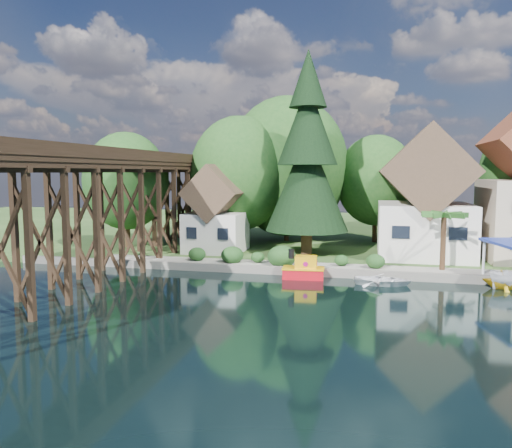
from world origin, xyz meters
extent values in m
plane|color=black|center=(0.00, 0.00, 0.00)|extent=(140.00, 140.00, 0.00)
cube|color=#29481C|center=(0.00, 34.00, 0.25)|extent=(140.00, 52.00, 0.50)
cube|color=slate|center=(4.00, 8.00, 0.31)|extent=(60.00, 0.40, 0.62)
cube|color=gray|center=(6.00, 9.30, 0.53)|extent=(50.00, 2.60, 0.06)
cube|color=black|center=(-16.00, -6.40, 4.00)|extent=(4.00, 0.36, 8.00)
cube|color=black|center=(-16.00, -3.20, 4.00)|extent=(4.00, 0.36, 8.00)
cube|color=black|center=(-16.00, 0.00, 4.00)|extent=(4.00, 0.36, 8.00)
cube|color=black|center=(-16.00, 3.20, 4.00)|extent=(4.00, 0.36, 8.00)
cube|color=black|center=(-16.00, 6.40, 4.00)|extent=(4.00, 0.36, 8.00)
cube|color=black|center=(-16.00, 9.60, 4.00)|extent=(4.00, 0.36, 8.00)
cube|color=black|center=(-16.00, 12.80, 4.00)|extent=(4.00, 0.36, 8.00)
cube|color=black|center=(-16.00, 16.00, 4.00)|extent=(4.00, 0.36, 8.00)
cube|color=black|center=(-16.00, 19.20, 4.00)|extent=(4.00, 0.36, 8.00)
cube|color=black|center=(-16.00, 22.40, 4.00)|extent=(4.00, 0.36, 8.00)
cube|color=black|center=(-16.00, 25.60, 4.00)|extent=(4.00, 0.36, 8.00)
cube|color=black|center=(-17.75, 6.00, 8.05)|extent=(0.35, 44.00, 0.35)
cube|color=black|center=(-14.25, 6.00, 8.05)|extent=(0.35, 44.00, 0.35)
cube|color=black|center=(-16.00, 6.00, 8.35)|extent=(4.00, 44.00, 0.30)
cube|color=black|center=(-18.00, 6.00, 8.90)|extent=(0.12, 44.00, 0.80)
cube|color=black|center=(-14.00, 6.00, 8.90)|extent=(0.12, 44.00, 0.80)
cube|color=silver|center=(7.00, 16.00, 2.75)|extent=(7.50, 8.00, 4.50)
cube|color=#4D3929|center=(7.00, 16.00, 7.70)|extent=(7.64, 8.64, 7.64)
cube|color=black|center=(4.90, 11.96, 2.98)|extent=(1.35, 0.08, 1.00)
cube|color=black|center=(9.10, 11.96, 2.98)|extent=(1.35, 0.08, 1.00)
cube|color=silver|center=(-11.00, 14.50, 2.25)|extent=(5.00, 5.00, 3.50)
cube|color=#4D3929|center=(-11.00, 14.50, 5.80)|extent=(5.09, 5.40, 5.09)
cube|color=black|center=(-12.40, 11.96, 2.43)|extent=(0.90, 0.08, 1.00)
cube|color=black|center=(-9.60, 11.96, 2.43)|extent=(0.90, 0.08, 1.00)
cylinder|color=#382314|center=(-10.00, 19.00, 2.75)|extent=(0.50, 0.50, 4.50)
ellipsoid|color=#1E4C1B|center=(-10.00, 19.00, 7.50)|extent=(4.40, 4.40, 5.06)
cylinder|color=#382314|center=(-6.00, 23.00, 2.98)|extent=(0.50, 0.50, 4.95)
ellipsoid|color=#1E4C1B|center=(-6.00, 23.00, 8.20)|extent=(5.00, 5.00, 5.75)
cylinder|color=#382314|center=(3.00, 24.00, 2.52)|extent=(0.50, 0.50, 4.05)
ellipsoid|color=#1E4C1B|center=(3.00, 24.00, 6.80)|extent=(4.00, 4.00, 4.60)
cylinder|color=#382314|center=(-20.00, 15.00, 2.52)|extent=(0.50, 0.50, 4.05)
ellipsoid|color=#1E4C1B|center=(-20.00, 15.00, 6.80)|extent=(4.00, 4.00, 4.60)
ellipsoid|color=#174018|center=(-8.00, 9.20, 1.27)|extent=(1.98, 1.98, 1.53)
ellipsoid|color=#174018|center=(-6.00, 9.50, 1.09)|extent=(1.54, 1.54, 1.19)
ellipsoid|color=#174018|center=(-4.00, 9.00, 1.35)|extent=(2.20, 2.20, 1.70)
ellipsoid|color=#174018|center=(-11.00, 9.40, 1.18)|extent=(1.76, 1.76, 1.36)
ellipsoid|color=#174018|center=(0.50, 9.60, 1.09)|extent=(1.54, 1.54, 1.19)
ellipsoid|color=#174018|center=(3.00, 9.30, 1.18)|extent=(1.76, 1.76, 1.36)
cylinder|color=#382314|center=(-2.78, 14.37, 2.10)|extent=(0.96, 0.96, 3.21)
cone|color=black|center=(-2.78, 14.37, 6.91)|extent=(7.05, 7.05, 8.55)
cone|color=black|center=(-2.78, 14.37, 11.72)|extent=(5.13, 5.13, 6.95)
cone|color=black|center=(-2.78, 14.37, 15.46)|extent=(3.21, 3.21, 4.81)
cylinder|color=#382314|center=(7.75, 9.78, 2.46)|extent=(0.39, 0.39, 3.92)
ellipsoid|color=#1C4818|center=(7.75, 9.78, 4.59)|extent=(3.38, 3.38, 0.89)
cube|color=red|center=(-2.07, 7.05, 0.34)|extent=(3.00, 1.76, 0.77)
cube|color=#F1AC0C|center=(-2.07, 7.05, 0.75)|extent=(3.10, 1.86, 0.10)
cube|color=#F1AC0C|center=(-1.88, 7.07, 1.16)|extent=(1.63, 1.27, 0.96)
cylinder|color=black|center=(-2.94, 6.98, 1.78)|extent=(0.42, 0.42, 0.67)
cylinder|color=#A70C60|center=(-1.83, 6.47, 1.16)|extent=(0.35, 0.10, 0.35)
cylinder|color=#A70C60|center=(-1.93, 7.66, 1.16)|extent=(0.35, 0.10, 0.35)
cylinder|color=#A70C60|center=(-1.11, 7.12, 1.16)|extent=(0.10, 0.35, 0.35)
imported|color=white|center=(3.49, 6.27, 0.40)|extent=(3.89, 2.82, 0.79)
cylinder|color=white|center=(10.32, 8.74, 1.65)|extent=(0.18, 0.18, 2.71)
imported|color=gold|center=(11.21, 6.84, 0.67)|extent=(2.87, 2.58, 1.35)
camera|label=1|loc=(2.60, -28.20, 7.68)|focal=35.00mm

